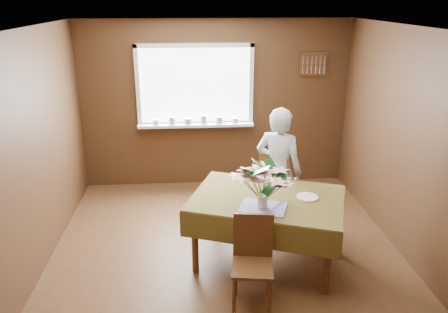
{
  "coord_description": "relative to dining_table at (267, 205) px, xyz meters",
  "views": [
    {
      "loc": [
        -0.36,
        -4.15,
        2.78
      ],
      "look_at": [
        0.0,
        0.55,
        1.05
      ],
      "focal_mm": 35.0,
      "sensor_mm": 36.0,
      "label": 1
    }
  ],
  "objects": [
    {
      "name": "floor",
      "position": [
        -0.42,
        -0.01,
        -0.68
      ],
      "size": [
        4.5,
        4.5,
        0.0
      ],
      "primitive_type": "plane",
      "color": "#4A2E19",
      "rests_on": "ground"
    },
    {
      "name": "ceiling",
      "position": [
        -0.42,
        -0.01,
        1.82
      ],
      "size": [
        4.5,
        4.5,
        0.0
      ],
      "primitive_type": "plane",
      "rotation": [
        3.14,
        0.0,
        0.0
      ],
      "color": "white",
      "rests_on": "wall_back"
    },
    {
      "name": "wall_back",
      "position": [
        -0.42,
        2.24,
        0.57
      ],
      "size": [
        4.0,
        0.0,
        4.0
      ],
      "primitive_type": "plane",
      "rotation": [
        1.57,
        0.0,
        0.0
      ],
      "color": "brown",
      "rests_on": "floor"
    },
    {
      "name": "wall_front",
      "position": [
        -0.42,
        -2.26,
        0.57
      ],
      "size": [
        4.0,
        0.0,
        4.0
      ],
      "primitive_type": "plane",
      "rotation": [
        -1.57,
        0.0,
        0.0
      ],
      "color": "brown",
      "rests_on": "floor"
    },
    {
      "name": "wall_left",
      "position": [
        -2.42,
        -0.01,
        0.57
      ],
      "size": [
        0.0,
        4.5,
        4.5
      ],
      "primitive_type": "plane",
      "rotation": [
        1.57,
        0.0,
        1.57
      ],
      "color": "brown",
      "rests_on": "floor"
    },
    {
      "name": "wall_right",
      "position": [
        1.58,
        -0.01,
        0.57
      ],
      "size": [
        0.0,
        4.5,
        4.5
      ],
      "primitive_type": "plane",
      "rotation": [
        1.57,
        0.0,
        -1.57
      ],
      "color": "brown",
      "rests_on": "floor"
    },
    {
      "name": "window_assembly",
      "position": [
        -0.72,
        2.19,
        0.67
      ],
      "size": [
        1.72,
        0.2,
        1.22
      ],
      "color": "white",
      "rests_on": "wall_back"
    },
    {
      "name": "spoon_rack",
      "position": [
        1.03,
        2.21,
        1.17
      ],
      "size": [
        0.44,
        0.05,
        0.33
      ],
      "color": "#57361C",
      "rests_on": "wall_back"
    },
    {
      "name": "dining_table",
      "position": [
        0.0,
        0.0,
        0.0
      ],
      "size": [
        1.87,
        1.56,
        0.78
      ],
      "rotation": [
        0.0,
        0.0,
        -0.35
      ],
      "color": "#57361C",
      "rests_on": "floor"
    },
    {
      "name": "chair_far",
      "position": [
        0.27,
        0.8,
        -0.15
      ],
      "size": [
        0.59,
        0.59,
        0.97
      ],
      "rotation": [
        0.0,
        0.0,
        2.45
      ],
      "color": "#57361C",
      "rests_on": "floor"
    },
    {
      "name": "chair_near",
      "position": [
        -0.25,
        -0.67,
        -0.19
      ],
      "size": [
        0.43,
        0.43,
        0.89
      ],
      "rotation": [
        0.0,
        0.0,
        -0.15
      ],
      "color": "#57361C",
      "rests_on": "floor"
    },
    {
      "name": "seated_woman",
      "position": [
        0.25,
        0.69,
        0.11
      ],
      "size": [
        0.69,
        0.62,
        1.59
      ],
      "primitive_type": "imported",
      "rotation": [
        0.0,
        0.0,
        2.6
      ],
      "color": "white",
      "rests_on": "floor"
    },
    {
      "name": "flower_bouquet",
      "position": [
        -0.1,
        -0.23,
        0.4
      ],
      "size": [
        0.54,
        0.54,
        0.46
      ],
      "rotation": [
        0.0,
        0.0,
        0.39
      ],
      "color": "white",
      "rests_on": "dining_table"
    },
    {
      "name": "side_plate",
      "position": [
        0.42,
        -0.04,
        0.1
      ],
      "size": [
        0.23,
        0.23,
        0.01
      ],
      "primitive_type": "cylinder",
      "rotation": [
        0.0,
        0.0,
        -0.01
      ],
      "color": "white",
      "rests_on": "dining_table"
    },
    {
      "name": "table_knife",
      "position": [
        0.06,
        -0.22,
        0.1
      ],
      "size": [
        0.18,
        0.2,
        0.0
      ],
      "primitive_type": "cube",
      "rotation": [
        0.0,
        0.0,
        -0.74
      ],
      "color": "silver",
      "rests_on": "dining_table"
    }
  ]
}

